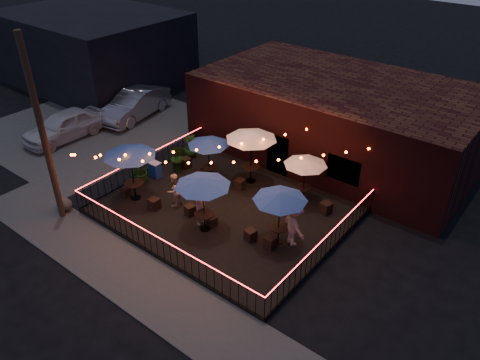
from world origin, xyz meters
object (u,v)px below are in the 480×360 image
Objects in this scene: cafe_table_0 at (130,153)px; cafe_table_1 at (208,142)px; cooler at (155,169)px; cafe_table_3 at (251,136)px; boulder at (64,204)px; utility_pole at (43,134)px; cafe_table_5 at (306,162)px; cafe_table_2 at (203,183)px; cafe_table_4 at (280,197)px.

cafe_table_0 is 1.25× the size of cafe_table_1.
cafe_table_0 is 2.80m from cooler.
cafe_table_3 is at bearing 53.78° from cafe_table_0.
boulder is (-3.45, -5.79, -1.83)m from cafe_table_1.
utility_pole is 10.82m from cafe_table_5.
cafe_table_2 is (2.46, -3.09, 0.27)m from cafe_table_1.
cafe_table_2 reaches higher than cooler.
cafe_table_3 is 1.25× the size of cafe_table_5.
cafe_table_2 is 1.04× the size of cafe_table_4.
boulder is (-0.29, 0.33, -3.68)m from utility_pole.
cafe_table_3 is at bearing 100.65° from cafe_table_2.
cafe_table_5 is 3.11× the size of boulder.
cafe_table_4 reaches higher than boulder.
cafe_table_2 is 0.81× the size of cafe_table_3.
cafe_table_4 is (8.46, 4.23, -1.71)m from utility_pole.
cafe_table_3 is (-0.79, 4.18, 0.16)m from cafe_table_2.
cooler is 4.50m from boulder.
cafe_table_3 is (4.84, 7.21, -1.43)m from utility_pole.
utility_pole is at bearing -119.84° from cafe_table_0.
cooler is at bearing 79.08° from utility_pole.
cafe_table_5 is (-0.81, 3.17, -0.19)m from cafe_table_4.
cafe_table_0 is (1.60, 2.79, -1.50)m from utility_pole.
cafe_table_1 reaches higher than cooler.
cooler is at bearing 176.75° from cafe_table_4.
cafe_table_0 reaches higher than boulder.
cooler is at bearing -157.94° from cafe_table_5.
cafe_table_4 is at bearing -19.61° from cafe_table_1.
cafe_table_0 is 7.62m from cafe_table_5.
cafe_table_1 is 5.63m from cafe_table_4.
cafe_table_2 is 6.83m from boulder.
utility_pole is 9.62m from cafe_table_4.
cooler reaches higher than boulder.
utility_pole is 3.55m from cafe_table_0.
cafe_table_4 is 3.27m from cafe_table_5.
cafe_table_4 is 3.04× the size of boulder.
cafe_table_2 is at bearing -51.46° from cafe_table_1.
cafe_table_1 is 0.95× the size of cafe_table_2.
cafe_table_1 is 6.99m from boulder.
cafe_table_3 reaches higher than boulder.
cafe_table_4 is at bearing -2.54° from cooler.
utility_pole is 3.71m from boulder.
boulder is at bearing -155.98° from cafe_table_4.
cooler is (-7.56, 0.43, -1.74)m from cafe_table_4.
cooler is at bearing 74.59° from boulder.
utility_pole reaches higher than cooler.
utility_pole is at bearing -48.49° from boulder.
cafe_table_5 reaches higher than cooler.
cafe_table_1 is at bearing 33.57° from cooler.
cafe_table_0 is 0.96× the size of cafe_table_3.
cafe_table_4 is 3.18× the size of cooler.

